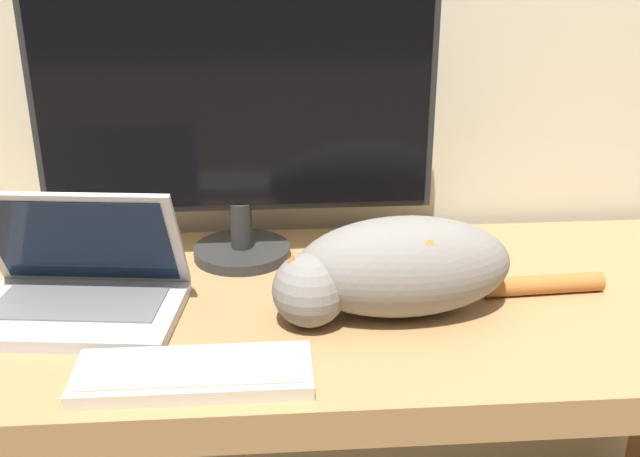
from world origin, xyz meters
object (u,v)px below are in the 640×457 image
monitor (236,114)px  cat (395,267)px  laptop (78,289)px  external_keyboard (194,373)px

monitor → cat: 0.39m
monitor → laptop: (-0.25, -0.21, -0.23)m
external_keyboard → cat: bearing=29.8°
laptop → cat: laptop is taller
monitor → external_keyboard: 0.49m
laptop → external_keyboard: (0.19, -0.20, -0.03)m
laptop → cat: bearing=3.3°
laptop → external_keyboard: bearing=-39.5°
monitor → cat: (0.25, -0.24, -0.19)m
cat → monitor: bearing=132.8°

